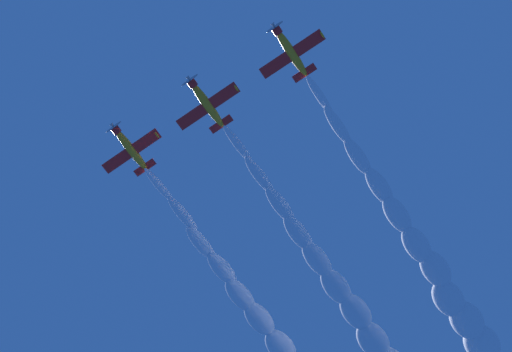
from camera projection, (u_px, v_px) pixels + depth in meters
airplane_lead at (290, 51)px, 93.11m from camera, size 10.02×9.02×2.84m
airplane_left_wingman at (206, 103)px, 94.51m from camera, size 10.01×9.02×2.93m
airplane_right_wingman at (130, 148)px, 100.25m from camera, size 9.99×9.01×2.99m
smoke_trail_lead at (442, 283)px, 105.27m from camera, size 21.19×55.00×7.23m
smoke_trail_left_wingman at (364, 326)px, 106.69m from camera, size 21.91×55.33×7.30m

